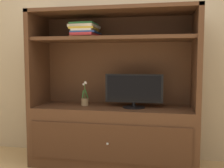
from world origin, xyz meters
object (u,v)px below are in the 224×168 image
object	(u,v)px
media_console	(113,118)
magazine_stack	(85,31)
tv_monitor	(134,91)
potted_plant	(85,100)

from	to	relation	value
media_console	magazine_stack	bearing A→B (deg)	-178.97
tv_monitor	magazine_stack	size ratio (longest dim) A/B	1.72
media_console	potted_plant	xyz separation A→B (m)	(-0.32, 0.01, 0.19)
potted_plant	magazine_stack	size ratio (longest dim) A/B	0.78
tv_monitor	potted_plant	size ratio (longest dim) A/B	2.20
media_console	tv_monitor	distance (m)	0.38
potted_plant	magazine_stack	xyz separation A→B (m)	(0.01, -0.01, 0.75)
magazine_stack	potted_plant	bearing A→B (deg)	134.05
media_console	potted_plant	world-z (taller)	media_console
media_console	potted_plant	size ratio (longest dim) A/B	6.35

